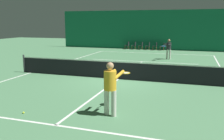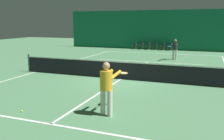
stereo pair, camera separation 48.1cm
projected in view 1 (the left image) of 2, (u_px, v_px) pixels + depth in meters
ground_plane at (118, 79)px, 13.30m from camera, size 60.00×60.00×0.00m
backdrop_curtain at (159, 30)px, 27.25m from camera, size 23.00×0.12×4.31m
court_line_baseline_far at (153, 53)px, 24.40m from camera, size 11.00×0.10×0.00m
court_line_service_far at (142, 62)px, 19.27m from camera, size 8.25×0.10×0.00m
court_line_service_near at (56, 125)px, 7.32m from camera, size 8.25×0.10×0.00m
court_line_sideline_left at (31, 73)px, 14.99m from camera, size 0.10×23.80×0.00m
court_line_centre at (118, 79)px, 13.30m from camera, size 0.10×12.80×0.00m
tennis_net at (118, 70)px, 13.20m from camera, size 12.00×0.10×1.07m
player_near at (111, 85)px, 7.96m from camera, size 0.67×1.43×1.75m
player_far at (168, 48)px, 20.27m from camera, size 0.76×1.38×1.64m
courtside_chair_0 at (127, 45)px, 28.10m from camera, size 0.44×0.44×0.84m
courtside_chair_1 at (134, 45)px, 27.86m from camera, size 0.44×0.44×0.84m
courtside_chair_2 at (141, 45)px, 27.61m from camera, size 0.44×0.44×0.84m
courtside_chair_3 at (148, 45)px, 27.37m from camera, size 0.44×0.44×0.84m
courtside_chair_4 at (155, 46)px, 27.13m from camera, size 0.44×0.44×0.84m
courtside_chair_5 at (163, 46)px, 26.89m from camera, size 0.44×0.44×0.84m
tennis_ball at (24, 113)px, 8.26m from camera, size 0.07×0.07×0.07m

